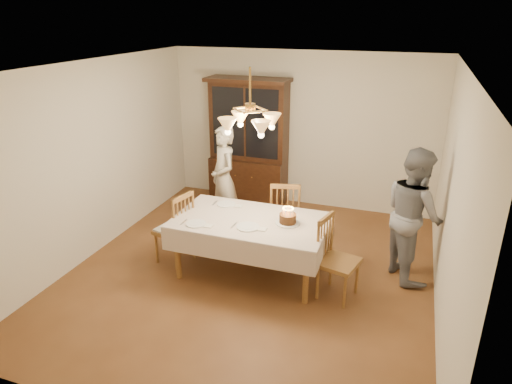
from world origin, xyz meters
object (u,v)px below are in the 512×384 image
at_px(china_hutch, 249,144).
at_px(chair_far_side, 285,217).
at_px(birthday_cake, 288,219).
at_px(dining_table, 251,225).
at_px(elderly_woman, 224,178).

distance_m(china_hutch, chair_far_side, 1.83).
height_order(chair_far_side, birthday_cake, chair_far_side).
xyz_separation_m(dining_table, china_hutch, (-0.85, 2.25, 0.36)).
bearing_deg(elderly_woman, dining_table, -7.05).
relative_size(chair_far_side, elderly_woman, 0.62).
height_order(china_hutch, chair_far_side, china_hutch).
bearing_deg(dining_table, birthday_cake, 5.02).
bearing_deg(chair_far_side, dining_table, -102.92).
relative_size(dining_table, birthday_cake, 6.33).
xyz_separation_m(elderly_woman, birthday_cake, (1.31, -1.11, 0.01)).
bearing_deg(chair_far_side, birthday_cake, -72.65).
height_order(dining_table, china_hutch, china_hutch).
bearing_deg(china_hutch, chair_far_side, -52.61).
xyz_separation_m(dining_table, elderly_woman, (-0.85, 1.15, 0.12)).
distance_m(chair_far_side, birthday_cake, 0.96).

